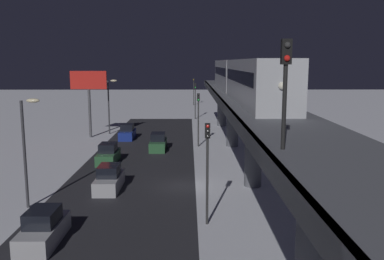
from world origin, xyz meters
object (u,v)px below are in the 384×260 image
(commercial_billboard, at_px, (89,87))
(subway_train, at_px, (241,76))
(sedan_green, at_px, (158,143))
(traffic_light_far, at_px, (195,96))
(sedan_blue, at_px, (127,133))
(traffic_light_near, at_px, (207,159))
(rail_signal, at_px, (286,75))
(sedan_silver, at_px, (43,229))
(traffic_light_distant, at_px, (194,87))
(sedan_green_2, at_px, (108,155))
(sedan_silver_2, at_px, (109,179))
(traffic_light_mid, at_px, (198,112))

(commercial_billboard, bearing_deg, subway_train, 143.86)
(sedan_green, bearing_deg, traffic_light_far, 79.74)
(sedan_blue, height_order, traffic_light_near, traffic_light_near)
(subway_train, height_order, rail_signal, rail_signal)
(traffic_light_far, bearing_deg, sedan_silver, 79.65)
(traffic_light_distant, xyz_separation_m, commercial_billboard, (14.45, 41.97, 2.63))
(traffic_light_far, bearing_deg, traffic_light_distant, -90.00)
(sedan_blue, distance_m, traffic_light_far, 21.40)
(rail_signal, height_order, sedan_green_2, rail_signal)
(sedan_green, distance_m, sedan_blue, 8.38)
(sedan_silver, xyz_separation_m, commercial_billboard, (5.15, -33.09, 6.03))
(sedan_green, xyz_separation_m, sedan_green_2, (4.60, 6.11, 0.01))
(sedan_silver_2, distance_m, traffic_light_mid, 18.77)
(traffic_light_distant, bearing_deg, sedan_green_2, 80.61)
(sedan_silver_2, height_order, sedan_green_2, same)
(subway_train, bearing_deg, commercial_billboard, -36.14)
(sedan_silver, bearing_deg, sedan_blue, -90.00)
(traffic_light_mid, xyz_separation_m, traffic_light_far, (0.00, -24.15, 0.00))
(sedan_silver_2, distance_m, sedan_blue, 22.12)
(traffic_light_distant, bearing_deg, commercial_billboard, 71.00)
(sedan_silver_2, relative_size, traffic_light_mid, 0.71)
(traffic_light_near, height_order, traffic_light_far, same)
(sedan_green_2, relative_size, commercial_billboard, 0.50)
(sedan_silver, height_order, sedan_blue, same)
(sedan_silver, relative_size, sedan_green_2, 1.03)
(sedan_silver_2, relative_size, traffic_light_near, 0.71)
(sedan_silver_2, relative_size, sedan_blue, 1.05)
(sedan_green, height_order, sedan_blue, same)
(sedan_blue, xyz_separation_m, sedan_green_2, (0.00, 13.12, 0.00))
(rail_signal, relative_size, commercial_billboard, 0.45)
(sedan_green_2, bearing_deg, commercial_billboard, -70.16)
(sedan_green, xyz_separation_m, sedan_silver, (4.60, 24.94, 0.01))
(traffic_light_mid, bearing_deg, sedan_silver, 70.84)
(traffic_light_near, bearing_deg, subway_train, -103.63)
(sedan_green, height_order, sedan_silver, same)
(rail_signal, height_order, sedan_green, rail_signal)
(traffic_light_near, height_order, traffic_light_mid, same)
(rail_signal, height_order, traffic_light_far, rail_signal)
(subway_train, relative_size, commercial_billboard, 4.14)
(sedan_silver_2, height_order, traffic_light_far, traffic_light_far)
(traffic_light_far, bearing_deg, commercial_billboard, 50.96)
(subway_train, xyz_separation_m, sedan_silver, (13.40, 19.54, -7.85))
(sedan_green, relative_size, sedan_silver_2, 0.99)
(traffic_light_distant, bearing_deg, rail_signal, 91.63)
(sedan_green_2, distance_m, traffic_light_distant, 57.10)
(traffic_light_mid, bearing_deg, sedan_green, 21.26)
(sedan_green, xyz_separation_m, traffic_light_mid, (-4.70, -1.83, 3.41))
(subway_train, height_order, traffic_light_far, subway_train)
(sedan_silver, bearing_deg, rail_signal, 148.83)
(traffic_light_mid, distance_m, commercial_billboard, 15.99)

